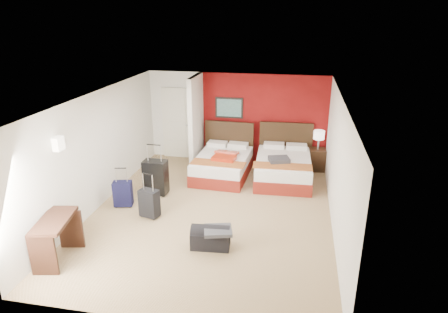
% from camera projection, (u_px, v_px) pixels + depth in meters
% --- Properties ---
extents(ground, '(6.50, 6.50, 0.00)m').
position_uv_depth(ground, '(212.00, 212.00, 8.44)').
color(ground, tan).
rests_on(ground, ground).
extents(room_walls, '(5.02, 6.52, 2.50)m').
position_uv_depth(room_walls, '(168.00, 134.00, 9.56)').
color(room_walls, white).
rests_on(room_walls, ground).
extents(red_accent_panel, '(3.50, 0.04, 2.50)m').
position_uv_depth(red_accent_panel, '(263.00, 120.00, 10.85)').
color(red_accent_panel, maroon).
rests_on(red_accent_panel, ground).
extents(partition_wall, '(0.12, 1.20, 2.50)m').
position_uv_depth(partition_wall, '(196.00, 122.00, 10.59)').
color(partition_wall, silver).
rests_on(partition_wall, ground).
extents(entry_door, '(0.82, 0.06, 2.05)m').
position_uv_depth(entry_door, '(176.00, 123.00, 11.34)').
color(entry_door, silver).
rests_on(entry_door, ground).
extents(bed_left, '(1.40, 1.93, 0.56)m').
position_uv_depth(bed_left, '(222.00, 166.00, 10.22)').
color(bed_left, white).
rests_on(bed_left, ground).
extents(bed_right, '(1.45, 2.01, 0.59)m').
position_uv_depth(bed_right, '(283.00, 169.00, 9.99)').
color(bed_right, white).
rests_on(bed_right, ground).
extents(red_suitcase_open, '(0.67, 0.86, 0.10)m').
position_uv_depth(red_suitcase_open, '(225.00, 156.00, 9.99)').
color(red_suitcase_open, '#B1280F').
rests_on(red_suitcase_open, bed_left).
extents(jacket_bundle, '(0.57, 0.51, 0.12)m').
position_uv_depth(jacket_bundle, '(279.00, 160.00, 9.61)').
color(jacket_bundle, '#3D3D42').
rests_on(jacket_bundle, bed_right).
extents(nightstand, '(0.47, 0.47, 0.59)m').
position_uv_depth(nightstand, '(317.00, 159.00, 10.62)').
color(nightstand, '#301D10').
rests_on(nightstand, ground).
extents(table_lamp, '(0.35, 0.35, 0.51)m').
position_uv_depth(table_lamp, '(319.00, 140.00, 10.42)').
color(table_lamp, white).
rests_on(table_lamp, nightstand).
extents(suitcase_black, '(0.55, 0.35, 0.81)m').
position_uv_depth(suitcase_black, '(156.00, 178.00, 9.16)').
color(suitcase_black, black).
rests_on(suitcase_black, ground).
extents(suitcase_charcoal, '(0.44, 0.34, 0.58)m').
position_uv_depth(suitcase_charcoal, '(149.00, 204.00, 8.16)').
color(suitcase_charcoal, black).
rests_on(suitcase_charcoal, ground).
extents(suitcase_navy, '(0.44, 0.32, 0.55)m').
position_uv_depth(suitcase_navy, '(123.00, 195.00, 8.62)').
color(suitcase_navy, black).
rests_on(suitcase_navy, ground).
extents(duffel_bag, '(0.73, 0.43, 0.36)m').
position_uv_depth(duffel_bag, '(211.00, 238.00, 7.15)').
color(duffel_bag, black).
rests_on(duffel_bag, ground).
extents(jacket_draped, '(0.58, 0.53, 0.07)m').
position_uv_depth(jacket_draped, '(218.00, 230.00, 7.00)').
color(jacket_draped, '#3C3D42').
rests_on(jacket_draped, duffel_bag).
extents(desk, '(0.66, 1.04, 0.81)m').
position_uv_depth(desk, '(57.00, 240.00, 6.69)').
color(desk, '#331A11').
rests_on(desk, ground).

